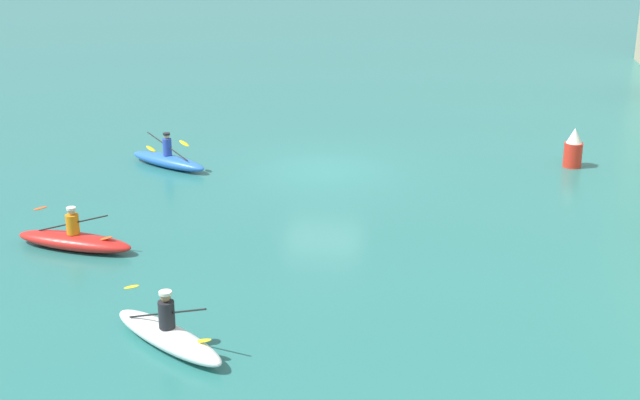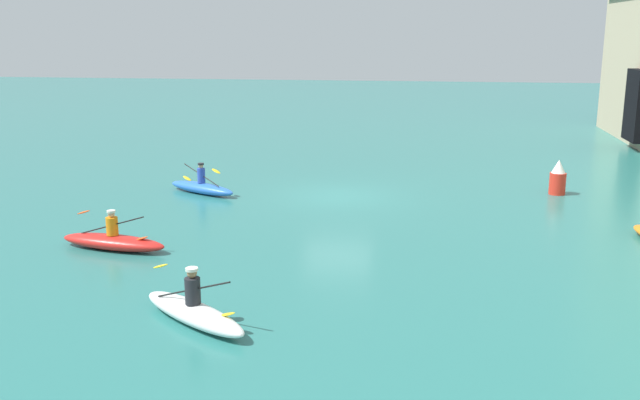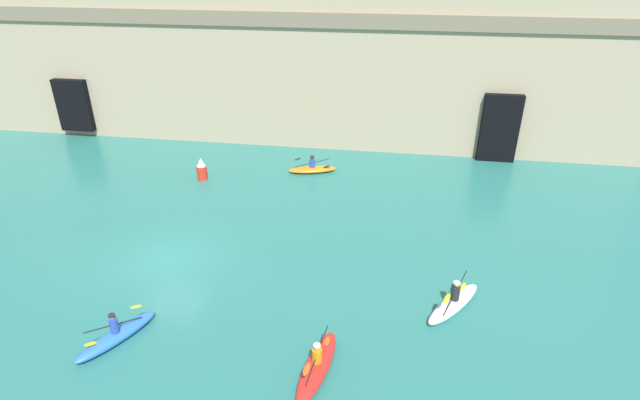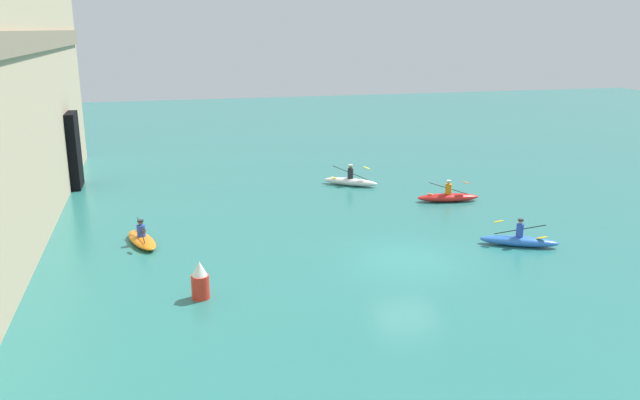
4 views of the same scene
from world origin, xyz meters
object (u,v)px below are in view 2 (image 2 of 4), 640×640
Objects in this scene: kayak_blue at (178,322)px; kayak_green at (384,321)px; kayak_orange at (252,367)px; kayak_yellow at (337,379)px; kayak_cyan at (238,331)px; kayak_red at (530,441)px.

kayak_green is (5.64, 11.52, -0.02)m from kayak_blue.
kayak_orange reaches higher than kayak_green.
kayak_yellow is at bearing 161.51° from kayak_green.
kayak_cyan is 1.00× the size of kayak_yellow.
kayak_red is at bearing 82.97° from kayak_yellow.
kayak_orange is 4.30m from kayak_yellow.
kayak_orange reaches higher than kayak_red.
kayak_orange is at bearing 124.33° from kayak_red.
kayak_blue is 1.12× the size of kayak_orange.
kayak_red is 1.04× the size of kayak_orange.
kayak_cyan reaches higher than kayak_green.
kayak_cyan is 1.11× the size of kayak_green.
kayak_red is at bearing 4.35° from kayak_blue.
kayak_yellow is 1.11× the size of kayak_green.
kayak_blue is 1.19× the size of kayak_green.
kayak_red is at bearing -165.40° from kayak_green.
kayak_blue reaches higher than kayak_red.
kayak_cyan reaches higher than kayak_yellow.
kayak_yellow is 9.56m from kayak_green.
kayak_cyan is (-16.46, -5.24, 0.03)m from kayak_red.
kayak_cyan is (3.45, 2.72, 0.02)m from kayak_blue.
kayak_orange is at bearing 137.26° from kayak_green.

